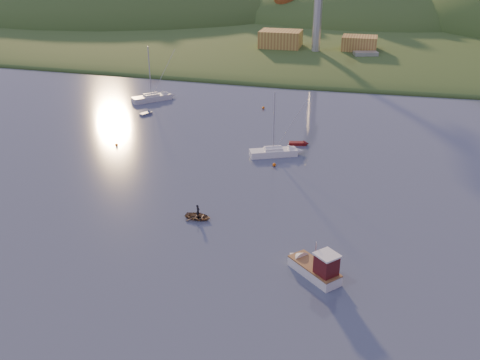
% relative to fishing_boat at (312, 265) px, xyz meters
% --- Properties ---
extents(far_shore, '(620.00, 220.00, 1.50)m').
position_rel_fishing_boat_xyz_m(far_shore, '(-14.14, 208.67, -0.95)').
color(far_shore, '#294F1F').
rests_on(far_shore, ground).
extents(shore_slope, '(640.00, 150.00, 7.00)m').
position_rel_fishing_boat_xyz_m(shore_slope, '(-14.14, 143.67, -0.95)').
color(shore_slope, '#294F1F').
rests_on(shore_slope, ground).
extents(hill_left_far, '(120.00, 100.00, 32.00)m').
position_rel_fishing_boat_xyz_m(hill_left_far, '(-174.14, 193.67, -0.95)').
color(hill_left_far, '#294F1F').
rests_on(hill_left_far, ground).
extents(hill_left, '(170.00, 140.00, 44.00)m').
position_rel_fishing_boat_xyz_m(hill_left, '(-104.14, 178.67, -0.95)').
color(hill_left, '#294F1F').
rests_on(hill_left, ground).
extents(hill_center, '(140.00, 120.00, 36.00)m').
position_rel_fishing_boat_xyz_m(hill_center, '(-4.14, 188.67, -0.95)').
color(hill_center, '#294F1F').
rests_on(hill_center, ground).
extents(hillside_trees, '(280.00, 50.00, 32.00)m').
position_rel_fishing_boat_xyz_m(hillside_trees, '(-14.14, 163.67, -0.95)').
color(hillside_trees, '#184418').
rests_on(hillside_trees, ground).
extents(wharf, '(42.00, 16.00, 2.40)m').
position_rel_fishing_boat_xyz_m(wharf, '(-9.14, 100.67, 0.25)').
color(wharf, slate).
rests_on(wharf, ground).
extents(shed_west, '(11.00, 8.00, 4.80)m').
position_rel_fishing_boat_xyz_m(shed_west, '(-22.14, 101.67, 3.85)').
color(shed_west, '#9C6934').
rests_on(shed_west, wharf).
extents(shed_east, '(9.00, 7.00, 4.00)m').
position_rel_fishing_boat_xyz_m(shed_east, '(-1.14, 102.67, 3.45)').
color(shed_east, '#9C6934').
rests_on(shed_east, wharf).
extents(fishing_boat, '(6.40, 6.02, 4.28)m').
position_rel_fishing_boat_xyz_m(fishing_boat, '(0.00, 0.00, 0.00)').
color(fishing_boat, white).
rests_on(fishing_boat, ground).
extents(sailboat_near, '(7.15, 7.29, 10.90)m').
position_rel_fishing_boat_xyz_m(sailboat_near, '(-39.27, 52.61, -0.23)').
color(sailboat_near, silver).
rests_on(sailboat_near, ground).
extents(sailboat_far, '(7.33, 4.86, 9.83)m').
position_rel_fishing_boat_xyz_m(sailboat_far, '(-9.69, 29.52, -0.28)').
color(sailboat_far, white).
rests_on(sailboat_far, ground).
extents(canoe, '(3.20, 2.36, 0.64)m').
position_rel_fishing_boat_xyz_m(canoe, '(-14.28, 7.76, -0.63)').
color(canoe, '#826648').
rests_on(canoe, ground).
extents(paddler, '(0.41, 0.59, 1.58)m').
position_rel_fishing_boat_xyz_m(paddler, '(-14.28, 7.76, -0.16)').
color(paddler, black).
rests_on(paddler, ground).
extents(red_tender, '(3.30, 1.66, 1.07)m').
position_rel_fishing_boat_xyz_m(red_tender, '(-6.26, 35.22, -0.72)').
color(red_tender, '#570C0E').
rests_on(red_tender, ground).
extents(grey_dinghy, '(2.10, 2.89, 1.02)m').
position_rel_fishing_boat_xyz_m(grey_dinghy, '(-36.41, 44.19, -0.74)').
color(grey_dinghy, slate).
rests_on(grey_dinghy, ground).
extents(work_vessel, '(14.79, 8.65, 3.59)m').
position_rel_fishing_boat_xyz_m(work_vessel, '(0.86, 96.67, 0.33)').
color(work_vessel, slate).
rests_on(work_vessel, ground).
extents(buoy_1, '(0.50, 0.50, 0.50)m').
position_rel_fishing_boat_xyz_m(buoy_1, '(-8.73, 25.49, -0.70)').
color(buoy_1, '#E3600B').
rests_on(buoy_1, ground).
extents(buoy_3, '(0.50, 0.50, 0.50)m').
position_rel_fishing_boat_xyz_m(buoy_3, '(-34.44, 27.31, -0.70)').
color(buoy_3, '#E3600B').
rests_on(buoy_3, ground).
extents(buoy_4, '(0.50, 0.50, 0.50)m').
position_rel_fishing_boat_xyz_m(buoy_4, '(-16.26, 52.79, -0.70)').
color(buoy_4, '#E3600B').
rests_on(buoy_4, ground).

